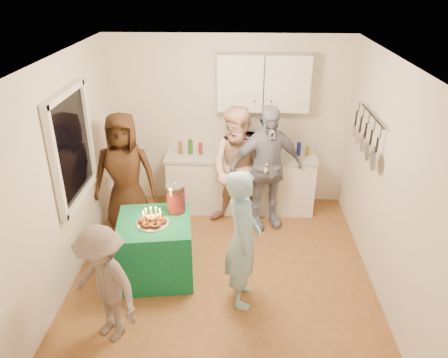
{
  "coord_description": "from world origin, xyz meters",
  "views": [
    {
      "loc": [
        0.18,
        -4.32,
        3.44
      ],
      "look_at": [
        0.0,
        0.35,
        1.15
      ],
      "focal_mm": 35.0,
      "sensor_mm": 36.0,
      "label": 1
    }
  ],
  "objects_px": {
    "punch_jar": "(176,199)",
    "woman_back_center": "(239,170)",
    "microwave": "(254,145)",
    "woman_back_right": "(266,168)",
    "man_birthday": "(243,239)",
    "woman_back_left": "(125,174)",
    "party_table": "(156,248)",
    "child_near_left": "(104,285)",
    "counter": "(240,183)"
  },
  "relations": [
    {
      "from": "man_birthday",
      "to": "woman_back_left",
      "type": "height_order",
      "value": "woman_back_left"
    },
    {
      "from": "microwave",
      "to": "punch_jar",
      "type": "xyz_separation_m",
      "value": [
        -0.97,
        -1.46,
        -0.12
      ]
    },
    {
      "from": "man_birthday",
      "to": "microwave",
      "type": "bearing_deg",
      "value": -6.18
    },
    {
      "from": "microwave",
      "to": "woman_back_left",
      "type": "height_order",
      "value": "woman_back_left"
    },
    {
      "from": "man_birthday",
      "to": "child_near_left",
      "type": "height_order",
      "value": "man_birthday"
    },
    {
      "from": "party_table",
      "to": "woman_back_left",
      "type": "bearing_deg",
      "value": 119.58
    },
    {
      "from": "party_table",
      "to": "woman_back_right",
      "type": "bearing_deg",
      "value": 41.92
    },
    {
      "from": "punch_jar",
      "to": "man_birthday",
      "type": "distance_m",
      "value": 1.04
    },
    {
      "from": "microwave",
      "to": "man_birthday",
      "type": "height_order",
      "value": "man_birthday"
    },
    {
      "from": "child_near_left",
      "to": "man_birthday",
      "type": "bearing_deg",
      "value": 57.53
    },
    {
      "from": "woman_back_right",
      "to": "woman_back_left",
      "type": "bearing_deg",
      "value": 168.93
    },
    {
      "from": "counter",
      "to": "microwave",
      "type": "xyz_separation_m",
      "value": [
        0.19,
        0.0,
        0.62
      ]
    },
    {
      "from": "woman_back_left",
      "to": "woman_back_center",
      "type": "bearing_deg",
      "value": 3.2
    },
    {
      "from": "party_table",
      "to": "punch_jar",
      "type": "distance_m",
      "value": 0.65
    },
    {
      "from": "woman_back_center",
      "to": "woman_back_right",
      "type": "relative_size",
      "value": 0.98
    },
    {
      "from": "counter",
      "to": "party_table",
      "type": "height_order",
      "value": "counter"
    },
    {
      "from": "woman_back_left",
      "to": "punch_jar",
      "type": "bearing_deg",
      "value": -47.01
    },
    {
      "from": "punch_jar",
      "to": "man_birthday",
      "type": "height_order",
      "value": "man_birthday"
    },
    {
      "from": "counter",
      "to": "microwave",
      "type": "height_order",
      "value": "microwave"
    },
    {
      "from": "microwave",
      "to": "child_near_left",
      "type": "distance_m",
      "value": 3.13
    },
    {
      "from": "punch_jar",
      "to": "man_birthday",
      "type": "relative_size",
      "value": 0.21
    },
    {
      "from": "punch_jar",
      "to": "woman_back_center",
      "type": "relative_size",
      "value": 0.19
    },
    {
      "from": "microwave",
      "to": "woman_back_left",
      "type": "xyz_separation_m",
      "value": [
        -1.78,
        -0.69,
        -0.18
      ]
    },
    {
      "from": "woman_back_left",
      "to": "child_near_left",
      "type": "distance_m",
      "value": 2.05
    },
    {
      "from": "counter",
      "to": "punch_jar",
      "type": "bearing_deg",
      "value": -117.88
    },
    {
      "from": "counter",
      "to": "woman_back_center",
      "type": "bearing_deg",
      "value": -92.51
    },
    {
      "from": "man_birthday",
      "to": "woman_back_right",
      "type": "height_order",
      "value": "woman_back_right"
    },
    {
      "from": "punch_jar",
      "to": "woman_back_center",
      "type": "xyz_separation_m",
      "value": [
        0.75,
        0.95,
        -0.04
      ]
    },
    {
      "from": "counter",
      "to": "child_near_left",
      "type": "height_order",
      "value": "child_near_left"
    },
    {
      "from": "punch_jar",
      "to": "child_near_left",
      "type": "height_order",
      "value": "child_near_left"
    },
    {
      "from": "counter",
      "to": "microwave",
      "type": "distance_m",
      "value": 0.65
    },
    {
      "from": "punch_jar",
      "to": "counter",
      "type": "bearing_deg",
      "value": 62.12
    },
    {
      "from": "microwave",
      "to": "man_birthday",
      "type": "bearing_deg",
      "value": -83.32
    },
    {
      "from": "party_table",
      "to": "child_near_left",
      "type": "xyz_separation_m",
      "value": [
        -0.31,
        -1.0,
        0.27
      ]
    },
    {
      "from": "microwave",
      "to": "man_birthday",
      "type": "relative_size",
      "value": 0.32
    },
    {
      "from": "party_table",
      "to": "woman_back_center",
      "type": "xyz_separation_m",
      "value": [
        0.98,
        1.2,
        0.51
      ]
    },
    {
      "from": "counter",
      "to": "woman_back_left",
      "type": "height_order",
      "value": "woman_back_left"
    },
    {
      "from": "punch_jar",
      "to": "woman_back_center",
      "type": "distance_m",
      "value": 1.21
    },
    {
      "from": "counter",
      "to": "child_near_left",
      "type": "distance_m",
      "value": 3.02
    },
    {
      "from": "punch_jar",
      "to": "woman_back_left",
      "type": "bearing_deg",
      "value": 136.39
    },
    {
      "from": "woman_back_right",
      "to": "party_table",
      "type": "bearing_deg",
      "value": -155.18
    },
    {
      "from": "woman_back_center",
      "to": "woman_back_right",
      "type": "distance_m",
      "value": 0.38
    },
    {
      "from": "counter",
      "to": "woman_back_center",
      "type": "height_order",
      "value": "woman_back_center"
    },
    {
      "from": "counter",
      "to": "woman_back_left",
      "type": "relative_size",
      "value": 1.26
    },
    {
      "from": "microwave",
      "to": "party_table",
      "type": "distance_m",
      "value": 2.19
    },
    {
      "from": "punch_jar",
      "to": "party_table",
      "type": "bearing_deg",
      "value": -133.84
    },
    {
      "from": "party_table",
      "to": "child_near_left",
      "type": "bearing_deg",
      "value": -107.11
    },
    {
      "from": "woman_back_left",
      "to": "child_near_left",
      "type": "relative_size",
      "value": 1.35
    },
    {
      "from": "microwave",
      "to": "woman_back_right",
      "type": "xyz_separation_m",
      "value": [
        0.16,
        -0.48,
        -0.15
      ]
    },
    {
      "from": "microwave",
      "to": "punch_jar",
      "type": "height_order",
      "value": "microwave"
    }
  ]
}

